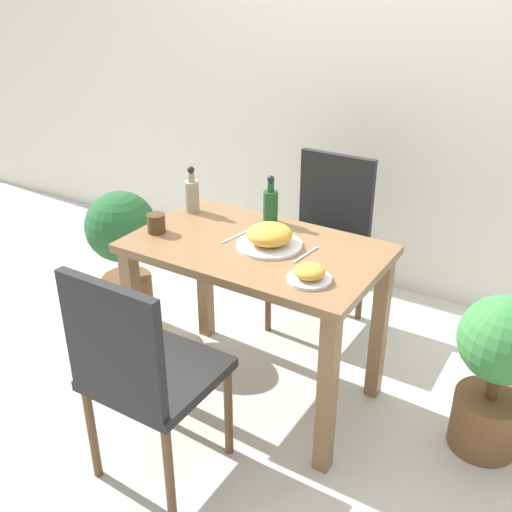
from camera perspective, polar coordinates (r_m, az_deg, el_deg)
name	(u,v)px	position (r m, az deg, el deg)	size (l,w,h in m)	color
ground_plane	(256,389)	(2.80, 0.00, -12.58)	(16.00, 16.00, 0.00)	beige
wall_back	(383,57)	(3.35, 12.02, 18.03)	(8.00, 0.05, 2.60)	silver
dining_table	(256,273)	(2.46, 0.00, -1.67)	(1.02, 0.61, 0.73)	olive
chair_near	(141,369)	(2.13, -10.90, -10.53)	(0.42, 0.42, 0.89)	black
chair_far	(325,233)	(3.08, 6.57, 2.14)	(0.42, 0.42, 0.89)	black
food_plate	(269,237)	(2.38, 1.29, 1.85)	(0.26, 0.26, 0.09)	white
side_plate	(309,274)	(2.14, 5.11, -1.71)	(0.16, 0.16, 0.06)	white
drink_cup	(156,223)	(2.54, -9.48, 3.09)	(0.08, 0.08, 0.08)	#4C331E
sauce_bottle	(192,194)	(2.71, -6.11, 5.86)	(0.06, 0.06, 0.21)	gray
condiment_bottle	(270,205)	(2.58, 1.39, 4.92)	(0.06, 0.06, 0.21)	#194C23
fork_utensil	(236,236)	(2.47, -1.96, 1.87)	(0.04, 0.17, 0.00)	silver
spoon_utensil	(305,255)	(2.33, 4.73, 0.11)	(0.03, 0.17, 0.00)	silver
potted_plant_left	(123,251)	(3.07, -12.51, 0.50)	(0.35, 0.35, 0.76)	brown
potted_plant_right	(497,367)	(2.47, 22.01, -9.77)	(0.33, 0.33, 0.68)	brown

